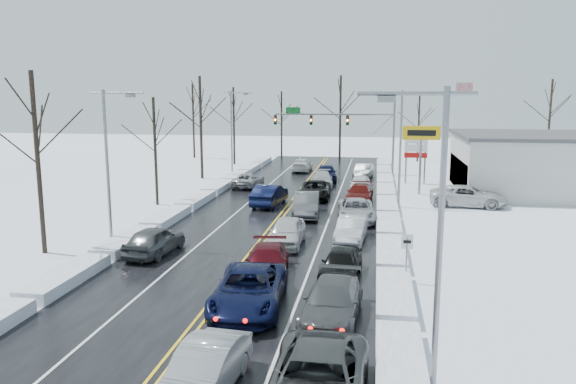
% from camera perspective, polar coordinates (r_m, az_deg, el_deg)
% --- Properties ---
extents(ground, '(160.00, 160.00, 0.00)m').
position_cam_1_polar(ground, '(35.56, -2.12, -4.31)').
color(ground, white).
rests_on(ground, ground).
extents(road_surface, '(14.00, 84.00, 0.01)m').
position_cam_1_polar(road_surface, '(37.46, -1.54, -3.56)').
color(road_surface, black).
rests_on(road_surface, ground).
extents(snow_bank_left, '(1.56, 72.00, 0.57)m').
position_cam_1_polar(snow_bank_left, '(39.52, -12.45, -3.08)').
color(snow_bank_left, white).
rests_on(snow_bank_left, ground).
extents(snow_bank_right, '(1.56, 72.00, 0.57)m').
position_cam_1_polar(snow_bank_right, '(36.88, 10.18, -3.94)').
color(snow_bank_right, white).
rests_on(snow_bank_right, ground).
extents(traffic_signal_mast, '(13.28, 0.39, 8.00)m').
position_cam_1_polar(traffic_signal_mast, '(61.96, 6.01, 6.91)').
color(traffic_signal_mast, slate).
rests_on(traffic_signal_mast, ground).
extents(tires_plus_sign, '(3.20, 0.34, 6.00)m').
position_cam_1_polar(tires_plus_sign, '(50.09, 13.39, 5.40)').
color(tires_plus_sign, slate).
rests_on(tires_plus_sign, ground).
extents(used_vehicles_sign, '(2.20, 0.22, 4.65)m').
position_cam_1_polar(used_vehicles_sign, '(56.20, 12.86, 4.19)').
color(used_vehicles_sign, slate).
rests_on(used_vehicles_sign, ground).
extents(speed_limit_sign, '(0.55, 0.09, 2.35)m').
position_cam_1_polar(speed_limit_sign, '(26.82, 11.99, -5.72)').
color(speed_limit_sign, slate).
rests_on(speed_limit_sign, ground).
extents(flagpole, '(1.87, 1.20, 10.00)m').
position_cam_1_polar(flagpole, '(64.43, 16.66, 7.06)').
color(flagpole, silver).
rests_on(flagpole, ground).
extents(streetlight_se, '(3.20, 0.25, 9.00)m').
position_cam_1_polar(streetlight_se, '(16.27, 14.57, -2.74)').
color(streetlight_se, slate).
rests_on(streetlight_se, ground).
extents(streetlight_ne, '(3.20, 0.25, 9.00)m').
position_cam_1_polar(streetlight_ne, '(43.97, 11.11, 5.29)').
color(streetlight_ne, slate).
rests_on(streetlight_ne, ground).
extents(streetlight_sw, '(3.20, 0.25, 9.00)m').
position_cam_1_polar(streetlight_sw, '(33.52, -17.63, 3.57)').
color(streetlight_sw, slate).
rests_on(streetlight_sw, ground).
extents(streetlight_nw, '(3.20, 0.25, 9.00)m').
position_cam_1_polar(streetlight_nw, '(59.80, -5.59, 6.64)').
color(streetlight_nw, slate).
rests_on(streetlight_nw, ground).
extents(tree_left_b, '(4.00, 4.00, 10.00)m').
position_cam_1_polar(tree_left_b, '(33.25, -24.30, 6.01)').
color(tree_left_b, '#2D231C').
rests_on(tree_left_b, ground).
extents(tree_left_c, '(3.40, 3.40, 8.50)m').
position_cam_1_polar(tree_left_c, '(45.27, -13.42, 6.13)').
color(tree_left_c, '#2D231C').
rests_on(tree_left_c, ground).
extents(tree_left_d, '(4.20, 4.20, 10.50)m').
position_cam_1_polar(tree_left_d, '(58.60, -8.89, 8.48)').
color(tree_left_d, '#2D231C').
rests_on(tree_left_d, ground).
extents(tree_left_e, '(3.80, 3.80, 9.50)m').
position_cam_1_polar(tree_left_e, '(70.04, -5.55, 8.22)').
color(tree_left_e, '#2D231C').
rests_on(tree_left_e, ground).
extents(tree_far_a, '(4.00, 4.00, 10.00)m').
position_cam_1_polar(tree_far_a, '(77.83, -9.63, 8.57)').
color(tree_far_a, '#2D231C').
rests_on(tree_far_a, ground).
extents(tree_far_b, '(3.60, 3.60, 9.00)m').
position_cam_1_polar(tree_far_b, '(75.90, -0.66, 8.14)').
color(tree_far_b, '#2D231C').
rests_on(tree_far_b, ground).
extents(tree_far_c, '(4.40, 4.40, 11.00)m').
position_cam_1_polar(tree_far_c, '(72.95, 5.36, 9.12)').
color(tree_far_c, '#2D231C').
rests_on(tree_far_c, ground).
extents(tree_far_d, '(3.40, 3.40, 8.50)m').
position_cam_1_polar(tree_far_d, '(74.55, 13.17, 7.58)').
color(tree_far_d, '#2D231C').
rests_on(tree_far_d, ground).
extents(tree_far_e, '(4.20, 4.20, 10.50)m').
position_cam_1_polar(tree_far_e, '(77.80, 25.13, 8.02)').
color(tree_far_e, '#2D231C').
rests_on(tree_far_e, ground).
extents(queued_car_2, '(3.16, 6.14, 1.66)m').
position_cam_1_polar(queued_car_2, '(23.79, -3.98, -11.73)').
color(queued_car_2, black).
rests_on(queued_car_2, ground).
extents(queued_car_3, '(2.69, 5.26, 1.46)m').
position_cam_1_polar(queued_car_3, '(27.60, -2.13, -8.59)').
color(queued_car_3, '#440910').
rests_on(queued_car_3, ground).
extents(queued_car_4, '(1.91, 4.73, 1.61)m').
position_cam_1_polar(queued_car_4, '(33.04, -0.13, -5.43)').
color(queued_car_4, silver).
rests_on(queued_car_4, ground).
extents(queued_car_5, '(2.21, 5.30, 1.70)m').
position_cam_1_polar(queued_car_5, '(40.68, 1.86, -2.47)').
color(queued_car_5, '#424447').
rests_on(queued_car_5, ground).
extents(queued_car_6, '(2.64, 5.49, 1.51)m').
position_cam_1_polar(queued_car_6, '(47.46, 2.71, -0.66)').
color(queued_car_6, black).
rests_on(queued_car_6, ground).
extents(queued_car_7, '(2.45, 5.05, 1.42)m').
position_cam_1_polar(queued_car_7, '(53.60, 3.45, 0.57)').
color(queued_car_7, '#ABAFB3').
rests_on(queued_car_7, ground).
extents(queued_car_8, '(2.47, 4.95, 1.62)m').
position_cam_1_polar(queued_car_8, '(57.34, 3.95, 1.18)').
color(queued_car_8, black).
rests_on(queued_car_8, ground).
extents(queued_car_11, '(2.42, 5.37, 1.53)m').
position_cam_1_polar(queued_car_11, '(22.69, 4.48, -12.86)').
color(queued_car_11, '#434649').
rests_on(queued_car_11, ground).
extents(queued_car_12, '(2.17, 4.37, 1.43)m').
position_cam_1_polar(queued_car_12, '(27.60, 5.37, -8.63)').
color(queued_car_12, black).
rests_on(queued_car_12, ground).
extents(queued_car_13, '(1.90, 4.66, 1.51)m').
position_cam_1_polar(queued_car_13, '(34.02, 6.41, -5.03)').
color(queued_car_13, '#AAADB3').
rests_on(queued_car_13, ground).
extents(queued_car_14, '(2.94, 5.59, 1.50)m').
position_cam_1_polar(queued_car_14, '(39.57, 6.90, -2.90)').
color(queued_car_14, '#A8AAB0').
rests_on(queued_car_14, ground).
extents(queued_car_15, '(2.31, 5.02, 1.42)m').
position_cam_1_polar(queued_car_15, '(46.36, 7.26, -0.99)').
color(queued_car_15, '#510E0A').
rests_on(queued_car_15, ground).
extents(queued_car_16, '(2.00, 4.45, 1.48)m').
position_cam_1_polar(queued_car_16, '(51.05, 7.30, 0.02)').
color(queued_car_16, silver).
rests_on(queued_car_16, ground).
extents(queued_car_17, '(2.15, 4.73, 1.51)m').
position_cam_1_polar(queued_car_17, '(59.14, 7.67, 1.39)').
color(queued_car_17, '#3E4143').
rests_on(queued_car_17, ground).
extents(oncoming_car_0, '(2.27, 5.30, 1.70)m').
position_cam_1_polar(oncoming_car_0, '(44.56, -1.89, -1.36)').
color(oncoming_car_0, black).
rests_on(oncoming_car_0, ground).
extents(oncoming_car_1, '(2.50, 4.98, 1.35)m').
position_cam_1_polar(oncoming_car_1, '(53.22, -4.05, 0.49)').
color(oncoming_car_1, gray).
rests_on(oncoming_car_1, ground).
extents(oncoming_car_2, '(2.07, 5.02, 1.45)m').
position_cam_1_polar(oncoming_car_2, '(63.87, 1.43, 2.12)').
color(oncoming_car_2, silver).
rests_on(oncoming_car_2, ground).
extents(oncoming_car_3, '(2.34, 4.87, 1.61)m').
position_cam_1_polar(oncoming_car_3, '(32.11, -13.35, -6.17)').
color(oncoming_car_3, '#46494B').
rests_on(oncoming_car_3, ground).
extents(parked_car_0, '(6.12, 3.29, 1.63)m').
position_cam_1_polar(parked_car_0, '(46.34, 17.76, -1.40)').
color(parked_car_0, silver).
rests_on(parked_car_0, ground).
extents(parked_car_1, '(2.68, 5.68, 1.60)m').
position_cam_1_polar(parked_car_1, '(52.84, 20.25, -0.18)').
color(parked_car_1, '#3F4144').
rests_on(parked_car_1, ground).
extents(parked_car_2, '(1.87, 4.45, 1.50)m').
position_cam_1_polar(parked_car_2, '(57.52, 17.22, 0.78)').
color(parked_car_2, '#4B0A0A').
rests_on(parked_car_2, ground).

